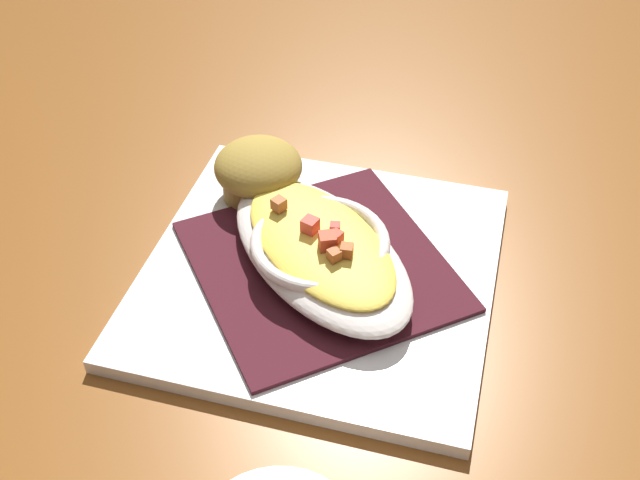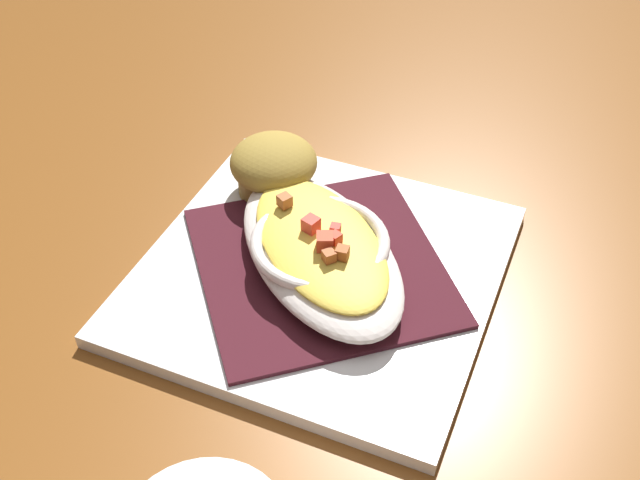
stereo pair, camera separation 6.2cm
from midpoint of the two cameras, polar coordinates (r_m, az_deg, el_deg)
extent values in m
plane|color=brown|center=(0.65, -2.73, -2.93)|extent=(2.60, 2.60, 0.00)
cube|color=white|center=(0.64, -2.75, -2.53)|extent=(0.34, 0.34, 0.01)
cube|color=#3E151D|center=(0.64, -2.78, -1.99)|extent=(0.27, 0.27, 0.00)
ellipsoid|color=silver|center=(0.63, -2.82, -0.93)|extent=(0.20, 0.23, 0.03)
torus|color=silver|center=(0.62, -2.85, -0.26)|extent=(0.15, 0.15, 0.01)
ellipsoid|color=yellow|center=(0.62, -2.86, -0.23)|extent=(0.16, 0.19, 0.02)
cube|color=#D53F34|center=(0.61, -1.78, 0.77)|extent=(0.01, 0.01, 0.01)
cube|color=#CD452A|center=(0.60, -2.40, -0.21)|extent=(0.02, 0.02, 0.01)
cube|color=#D74436|center=(0.62, -3.46, 1.14)|extent=(0.01, 0.01, 0.01)
cube|color=#AA5226|center=(0.59, -1.01, -0.91)|extent=(0.01, 0.01, 0.01)
cube|color=#D5402C|center=(0.61, -1.64, 0.19)|extent=(0.01, 0.01, 0.01)
cube|color=#AF572D|center=(0.59, -1.95, -1.24)|extent=(0.01, 0.01, 0.01)
cube|color=#A95C2F|center=(0.64, -5.82, 2.53)|extent=(0.01, 0.01, 0.01)
cylinder|color=olive|center=(0.71, -6.97, 3.94)|extent=(0.07, 0.07, 0.02)
ellipsoid|color=olive|center=(0.70, -7.11, 5.27)|extent=(0.08, 0.08, 0.04)
ellipsoid|color=#4C0F23|center=(0.69, -7.17, 5.90)|extent=(0.03, 0.03, 0.01)
camera|label=1|loc=(0.03, -92.87, -2.60)|focal=43.64mm
camera|label=2|loc=(0.03, 87.13, 2.60)|focal=43.64mm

